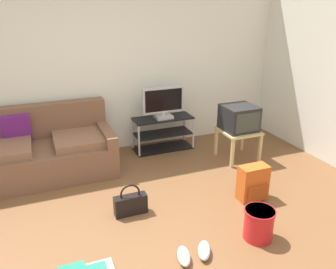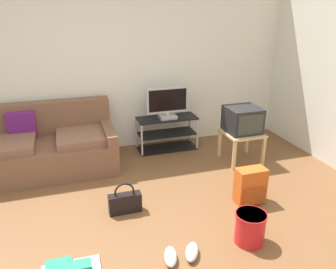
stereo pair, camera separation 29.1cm
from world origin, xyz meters
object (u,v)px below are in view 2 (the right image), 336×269
couch (47,147)px  sneakers_pair (181,254)px  backpack (250,186)px  tv_stand (167,133)px  cleaning_bucket (250,227)px  crt_tv (243,120)px  side_table (242,136)px  flat_tv (167,103)px  handbag (125,202)px

couch → sneakers_pair: (1.14, -2.21, -0.27)m
backpack → sneakers_pair: bearing=-131.4°
tv_stand → cleaning_bucket: bearing=-88.0°
tv_stand → crt_tv: crt_tv is taller
side_table → cleaning_bucket: size_ratio=1.64×
cleaning_bucket → flat_tv: bearing=92.0°
couch → tv_stand: couch is taller
crt_tv → handbag: 2.06m
crt_tv → backpack: bearing=-113.1°
side_table → backpack: bearing=-113.4°
crt_tv → sneakers_pair: crt_tv is taller
side_table → couch: bearing=168.1°
flat_tv → side_table: 1.19m
crt_tv → handbag: bearing=-156.3°
sneakers_pair → couch: bearing=117.2°
couch → flat_tv: size_ratio=2.79×
sneakers_pair → tv_stand: bearing=75.6°
couch → side_table: (2.63, -0.55, 0.06)m
couch → crt_tv: 2.70m
couch → cleaning_bucket: 2.86m
side_table → sneakers_pair: size_ratio=1.30×
backpack → handbag: 1.41m
side_table → backpack: side_table is taller
flat_tv → side_table: size_ratio=1.24×
handbag → cleaning_bucket: handbag is taller
flat_tv → cleaning_bucket: (0.08, -2.34, -0.58)m
backpack → cleaning_bucket: backpack is taller
sneakers_pair → flat_tv: bearing=75.5°
flat_tv → cleaning_bucket: size_ratio=2.03×
side_table → crt_tv: crt_tv is taller
crt_tv → cleaning_bucket: bearing=-115.9°
tv_stand → crt_tv: bearing=-38.8°
cleaning_bucket → backpack: bearing=59.7°
couch → cleaning_bucket: bearing=-50.1°
couch → backpack: 2.70m
tv_stand → cleaning_bucket: size_ratio=2.90×
tv_stand → side_table: tv_stand is taller
couch → sneakers_pair: couch is taller
backpack → couch: bearing=161.7°
flat_tv → backpack: bearing=-75.6°
backpack → crt_tv: bearing=84.3°
crt_tv → cleaning_bucket: size_ratio=1.44×
crt_tv → tv_stand: bearing=141.2°
sneakers_pair → side_table: bearing=48.0°
crt_tv → flat_tv: bearing=142.1°
cleaning_bucket → sneakers_pair: (-0.69, -0.02, -0.12)m
flat_tv → side_table: flat_tv is taller
tv_stand → handbag: (-0.95, -1.51, -0.13)m
side_table → cleaning_bucket: 1.83m
couch → side_table: 2.69m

